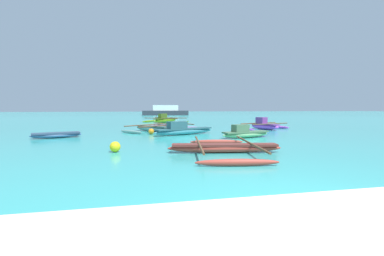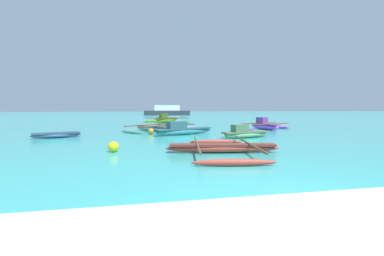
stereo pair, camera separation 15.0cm
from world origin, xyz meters
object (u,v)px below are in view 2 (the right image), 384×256
object	(u,v)px
moored_boat_6	(223,148)
moored_boat_0	(264,125)
moored_boat_7	(244,133)
mooring_buoy_0	(151,131)
moored_boat_4	(166,120)
distant_ferry	(167,111)
mooring_buoy_1	(113,147)
moored_boat_3	(57,135)
moored_boat_5	(183,130)
moored_boat_1	(152,128)
moored_boat_2	(174,126)

from	to	relation	value
moored_boat_6	moored_boat_0	bearing A→B (deg)	65.01
moored_boat_7	mooring_buoy_0	world-z (taller)	moored_boat_7
moored_boat_4	moored_boat_0	bearing A→B (deg)	-109.29
mooring_buoy_0	distant_ferry	distance (m)	42.56
mooring_buoy_0	mooring_buoy_1	xyz separation A→B (m)	(-1.55, -6.14, 0.02)
moored_boat_3	moored_boat_6	size ratio (longest dim) A/B	0.54
moored_boat_4	moored_boat_5	xyz separation A→B (m)	(-0.20, -13.17, -0.03)
moored_boat_1	moored_boat_6	distance (m)	9.22
moored_boat_7	distant_ferry	size ratio (longest dim) A/B	0.29
moored_boat_1	moored_boat_7	bearing A→B (deg)	4.76
moored_boat_3	moored_boat_5	bearing A→B (deg)	-16.09
moored_boat_0	distant_ferry	bearing A→B (deg)	163.90
moored_boat_2	moored_boat_5	xyz separation A→B (m)	(-0.13, -5.66, 0.12)
moored_boat_1	moored_boat_2	bearing A→B (deg)	109.56
moored_boat_6	moored_boat_3	bearing A→B (deg)	149.41
moored_boat_2	moored_boat_4	distance (m)	7.52
mooring_buoy_0	mooring_buoy_1	size ratio (longest dim) A/B	0.91
moored_boat_4	moored_boat_6	xyz separation A→B (m)	(0.22, -19.56, -0.15)
moored_boat_3	mooring_buoy_1	xyz separation A→B (m)	(3.48, -5.24, 0.03)
moored_boat_2	moored_boat_7	world-z (taller)	moored_boat_7
moored_boat_3	moored_boat_4	bearing A→B (deg)	43.91
moored_boat_3	moored_boat_7	world-z (taller)	moored_boat_7
moored_boat_4	mooring_buoy_0	distance (m)	12.71
moored_boat_5	mooring_buoy_1	bearing A→B (deg)	-145.57
moored_boat_5	mooring_buoy_1	size ratio (longest dim) A/B	10.36
moored_boat_6	mooring_buoy_1	bearing A→B (deg)	176.48
moored_boat_2	distant_ferry	xyz separation A→B (m)	(2.99, 37.23, 0.75)
moored_boat_7	mooring_buoy_0	distance (m)	5.59
moored_boat_2	moored_boat_6	distance (m)	12.05
moored_boat_4	moored_boat_2	bearing A→B (deg)	-140.37
moored_boat_3	moored_boat_7	distance (m)	10.03
moored_boat_3	moored_boat_6	distance (m)	9.52
moored_boat_3	moored_boat_5	xyz separation A→B (m)	(6.87, 0.27, 0.12)
moored_boat_6	moored_boat_7	size ratio (longest dim) A/B	1.61
moored_boat_5	moored_boat_7	distance (m)	3.71
moored_boat_4	distant_ferry	size ratio (longest dim) A/B	0.51
distant_ferry	moored_boat_1	bearing A→B (deg)	-96.84
moored_boat_2	distant_ferry	size ratio (longest dim) A/B	0.45
moored_boat_6	moored_boat_2	bearing A→B (deg)	100.81
mooring_buoy_0	mooring_buoy_1	world-z (taller)	mooring_buoy_1
moored_boat_2	moored_boat_6	size ratio (longest dim) A/B	0.95
moored_boat_2	moored_boat_4	xyz separation A→B (m)	(0.08, 7.51, 0.15)
moored_boat_2	moored_boat_5	world-z (taller)	moored_boat_5
moored_boat_5	mooring_buoy_1	distance (m)	6.47
moored_boat_0	moored_boat_1	world-z (taller)	moored_boat_0
moored_boat_3	moored_boat_6	bearing A→B (deg)	-58.32
moored_boat_1	moored_boat_7	distance (m)	6.70
moored_boat_0	moored_boat_1	size ratio (longest dim) A/B	0.99
moored_boat_3	moored_boat_2	bearing A→B (deg)	21.92
mooring_buoy_0	moored_boat_5	bearing A→B (deg)	-18.70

